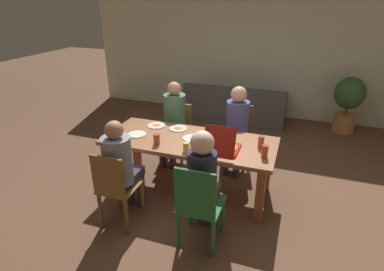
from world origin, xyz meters
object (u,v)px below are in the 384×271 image
at_px(person_2, 203,178).
at_px(person_3, 237,123).
at_px(drinking_glass_1, 157,139).
at_px(person_1, 173,117).
at_px(dining_table, 189,147).
at_px(plate_2, 137,134).
at_px(person_0, 121,163).
at_px(plate_3, 178,128).
at_px(pizza_box_0, 223,147).
at_px(drinking_glass_0, 265,151).
at_px(potted_plant, 348,100).
at_px(plate_1, 156,125).
at_px(chair_2, 198,205).
at_px(chair_0, 116,188).
at_px(chair_1, 177,128).
at_px(drinking_glass_2, 261,142).
at_px(plate_0, 193,138).
at_px(drinking_glass_3, 186,147).
at_px(chair_3, 237,135).
at_px(couch, 235,108).

distance_m(person_2, person_3, 1.58).
bearing_deg(drinking_glass_1, person_1, 100.98).
height_order(dining_table, plate_2, plate_2).
xyz_separation_m(person_0, plate_3, (0.26, 1.04, 0.04)).
distance_m(pizza_box_0, drinking_glass_0, 0.47).
distance_m(pizza_box_0, potted_plant, 3.44).
distance_m(dining_table, pizza_box_0, 0.53).
distance_m(person_2, plate_3, 1.26).
relative_size(plate_1, plate_2, 1.04).
height_order(plate_1, plate_3, same).
height_order(person_0, chair_2, person_0).
distance_m(chair_0, chair_1, 1.78).
distance_m(chair_1, drinking_glass_2, 1.63).
xyz_separation_m(chair_0, person_3, (0.95, 1.70, 0.25)).
bearing_deg(plate_2, plate_3, 38.99).
height_order(person_2, potted_plant, person_2).
xyz_separation_m(person_0, plate_0, (0.55, 0.81, 0.03)).
relative_size(plate_2, plate_3, 1.00).
distance_m(person_3, drinking_glass_3, 1.16).
xyz_separation_m(plate_0, drinking_glass_0, (0.91, -0.20, 0.07)).
relative_size(plate_3, drinking_glass_2, 1.62).
distance_m(chair_3, drinking_glass_0, 1.24).
xyz_separation_m(chair_1, person_3, (0.95, -0.08, 0.26)).
relative_size(person_0, chair_2, 1.29).
xyz_separation_m(chair_2, plate_1, (-1.01, 1.21, 0.24)).
xyz_separation_m(chair_2, plate_0, (-0.40, 0.97, 0.24)).
height_order(plate_2, drinking_glass_2, drinking_glass_2).
relative_size(person_3, plate_0, 4.89).
relative_size(chair_1, drinking_glass_2, 5.85).
xyz_separation_m(plate_2, drinking_glass_3, (0.76, -0.23, 0.05)).
distance_m(person_0, plate_3, 1.07).
distance_m(plate_0, couch, 2.73).
bearing_deg(person_0, person_3, 58.66).
height_order(chair_2, plate_0, chair_2).
xyz_separation_m(plate_0, plate_3, (-0.29, 0.23, 0.00)).
height_order(plate_0, plate_3, plate_3).
xyz_separation_m(plate_2, drinking_glass_2, (1.56, 0.16, 0.07)).
relative_size(person_1, drinking_glass_3, 11.33).
bearing_deg(person_3, plate_1, -153.16).
xyz_separation_m(person_2, pizza_box_0, (0.04, 0.62, 0.05)).
bearing_deg(plate_0, drinking_glass_0, -12.48).
bearing_deg(person_2, chair_2, -90.00).
bearing_deg(potted_plant, pizza_box_0, -118.17).
bearing_deg(chair_2, plate_0, 112.26).
bearing_deg(person_0, chair_2, -9.78).
height_order(person_3, drinking_glass_1, person_3).
xyz_separation_m(chair_2, plate_3, (-0.69, 1.20, 0.24)).
bearing_deg(drinking_glass_2, plate_2, -174.32).
xyz_separation_m(pizza_box_0, drinking_glass_1, (-0.80, -0.09, 0.02)).
relative_size(chair_0, couch, 0.46).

